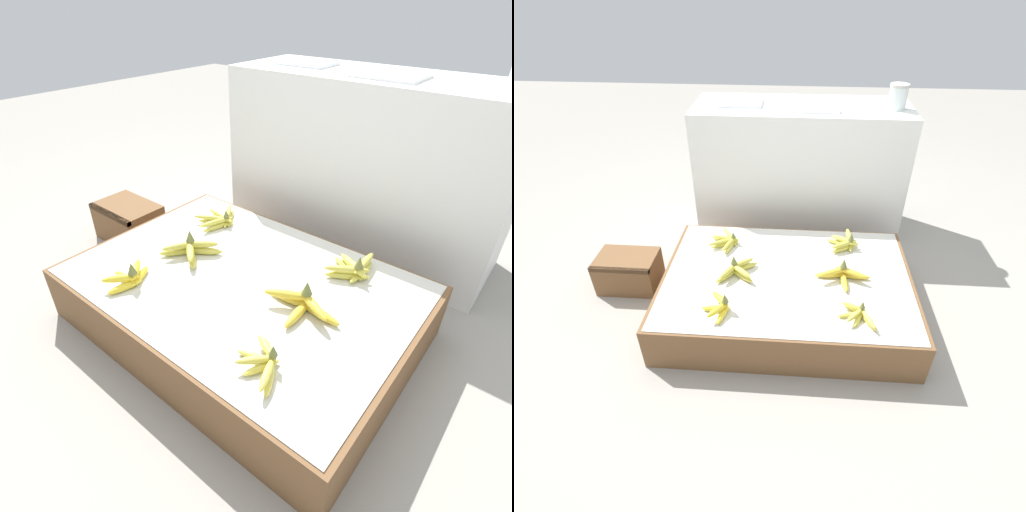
% 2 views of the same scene
% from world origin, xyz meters
% --- Properties ---
extents(ground_plane, '(10.00, 10.00, 0.00)m').
position_xyz_m(ground_plane, '(0.00, 0.00, 0.00)').
color(ground_plane, gray).
extents(display_platform, '(1.30, 0.91, 0.23)m').
position_xyz_m(display_platform, '(0.00, 0.00, 0.12)').
color(display_platform, brown).
rests_on(display_platform, ground_plane).
extents(back_vendor_table, '(1.34, 0.50, 0.85)m').
position_xyz_m(back_vendor_table, '(0.04, 0.89, 0.42)').
color(back_vendor_table, white).
rests_on(back_vendor_table, ground_plane).
extents(wooden_crate, '(0.34, 0.24, 0.20)m').
position_xyz_m(wooden_crate, '(-0.92, 0.13, 0.10)').
color(wooden_crate, brown).
rests_on(wooden_crate, ground_plane).
extents(banana_bunch_front_left, '(0.14, 0.20, 0.10)m').
position_xyz_m(banana_bunch_front_left, '(-0.30, -0.29, 0.26)').
color(banana_bunch_front_left, yellow).
rests_on(banana_bunch_front_left, display_platform).
extents(banana_bunch_front_midleft, '(0.18, 0.19, 0.08)m').
position_xyz_m(banana_bunch_front_midleft, '(0.34, -0.29, 0.26)').
color(banana_bunch_front_midleft, '#DBCC4C').
rests_on(banana_bunch_front_midleft, display_platform).
extents(banana_bunch_middle_left, '(0.21, 0.20, 0.11)m').
position_xyz_m(banana_bunch_middle_left, '(-0.26, -0.02, 0.27)').
color(banana_bunch_middle_left, gold).
rests_on(banana_bunch_middle_left, display_platform).
extents(banana_bunch_middle_midleft, '(0.29, 0.17, 0.12)m').
position_xyz_m(banana_bunch_middle_midleft, '(0.28, -0.01, 0.27)').
color(banana_bunch_middle_midleft, gold).
rests_on(banana_bunch_middle_midleft, display_platform).
extents(banana_bunch_back_left, '(0.18, 0.26, 0.08)m').
position_xyz_m(banana_bunch_back_left, '(-0.36, 0.26, 0.26)').
color(banana_bunch_back_left, gold).
rests_on(banana_bunch_back_left, display_platform).
extents(banana_bunch_back_midleft, '(0.19, 0.22, 0.10)m').
position_xyz_m(banana_bunch_back_midleft, '(0.32, 0.28, 0.27)').
color(banana_bunch_back_midleft, gold).
rests_on(banana_bunch_back_midleft, display_platform).
extents(foam_tray_white, '(0.29, 0.21, 0.02)m').
position_xyz_m(foam_tray_white, '(0.11, 0.83, 0.86)').
color(foam_tray_white, white).
rests_on(foam_tray_white, back_vendor_table).
extents(foam_tray_dark, '(0.26, 0.18, 0.02)m').
position_xyz_m(foam_tray_dark, '(-0.34, 0.89, 0.86)').
color(foam_tray_dark, white).
rests_on(foam_tray_dark, back_vendor_table).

